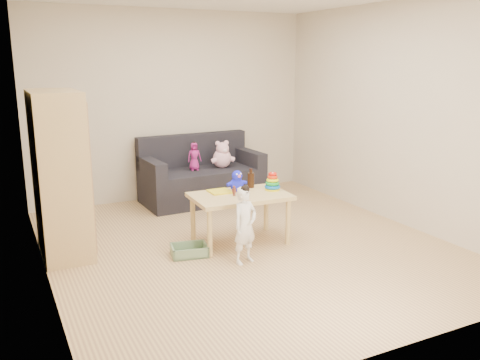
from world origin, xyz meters
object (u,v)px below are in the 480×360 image
sofa (202,185)px  toddler (245,226)px  play_table (240,218)px  wardrobe (60,174)px

sofa → toddler: (-0.47, -2.23, 0.14)m
sofa → play_table: play_table is taller
wardrobe → play_table: wardrobe is taller
play_table → toddler: (-0.21, -0.52, 0.10)m
play_table → toddler: size_ratio=1.39×
sofa → play_table: bearing=-101.1°
sofa → toddler: size_ratio=2.21×
sofa → toddler: bearing=-104.2°
wardrobe → sofa: wardrobe is taller
wardrobe → play_table: bearing=-17.2°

